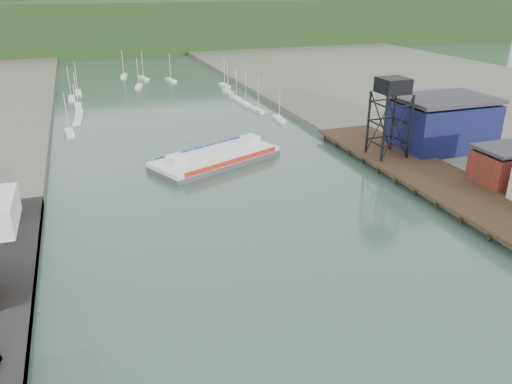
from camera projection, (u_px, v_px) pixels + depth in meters
east_pier at (433, 176)px, 93.65m from camera, size 14.00×70.00×2.45m
lift_tower at (393, 90)px, 98.97m from camera, size 6.50×6.50×16.00m
blue_shed at (442, 123)px, 108.65m from camera, size 20.50×14.50×11.30m
marina_sailboats at (157, 98)px, 164.14m from camera, size 57.71×92.65×0.90m
distant_hills at (106, 27)px, 300.49m from camera, size 500.00×120.00×80.00m
chain_ferry at (216, 158)px, 105.66m from camera, size 29.55×21.14×3.95m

